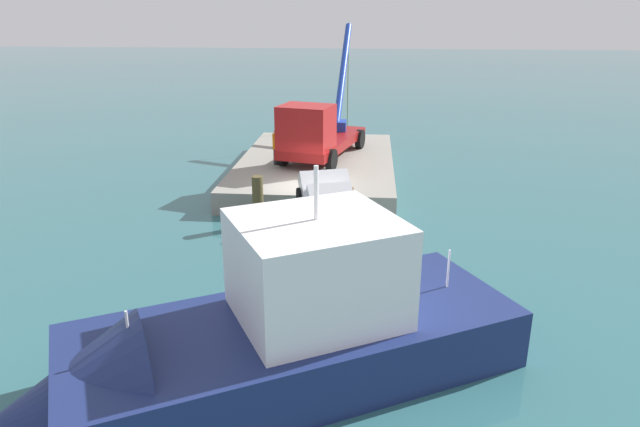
{
  "coord_description": "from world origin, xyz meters",
  "views": [
    {
      "loc": [
        23.5,
        2.66,
        8.11
      ],
      "look_at": [
        2.43,
        0.79,
        0.58
      ],
      "focal_mm": 32.72,
      "sensor_mm": 36.0,
      "label": 1
    }
  ],
  "objects_px": {
    "crane_truck": "(318,131)",
    "moored_yacht": "(231,366)",
    "dock_worker": "(276,147)",
    "salvaged_car": "(333,227)"
  },
  "relations": [
    {
      "from": "salvaged_car",
      "to": "moored_yacht",
      "type": "height_order",
      "value": "moored_yacht"
    },
    {
      "from": "moored_yacht",
      "to": "crane_truck",
      "type": "bearing_deg",
      "value": 178.81
    },
    {
      "from": "crane_truck",
      "to": "moored_yacht",
      "type": "distance_m",
      "value": 17.09
    },
    {
      "from": "dock_worker",
      "to": "salvaged_car",
      "type": "height_order",
      "value": "dock_worker"
    },
    {
      "from": "crane_truck",
      "to": "salvaged_car",
      "type": "relative_size",
      "value": 2.62
    },
    {
      "from": "dock_worker",
      "to": "salvaged_car",
      "type": "distance_m",
      "value": 7.97
    },
    {
      "from": "moored_yacht",
      "to": "salvaged_car",
      "type": "bearing_deg",
      "value": 169.27
    },
    {
      "from": "crane_truck",
      "to": "dock_worker",
      "type": "distance_m",
      "value": 2.19
    },
    {
      "from": "dock_worker",
      "to": "salvaged_car",
      "type": "bearing_deg",
      "value": 24.12
    },
    {
      "from": "crane_truck",
      "to": "salvaged_car",
      "type": "bearing_deg",
      "value": 9.25
    }
  ]
}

